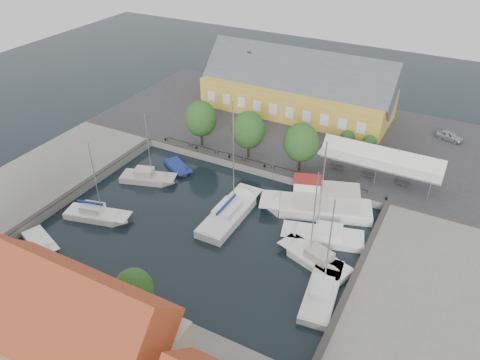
# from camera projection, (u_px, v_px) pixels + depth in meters

# --- Properties ---
(ground) EXTENTS (140.00, 140.00, 0.00)m
(ground) POSITION_uv_depth(u_px,v_px,m) (214.00, 218.00, 51.05)
(ground) COLOR black
(ground) RESTS_ON ground
(north_quay) EXTENTS (56.00, 26.00, 1.00)m
(north_quay) POSITION_uv_depth(u_px,v_px,m) (295.00, 130.00, 67.85)
(north_quay) COLOR #2D2D30
(north_quay) RESTS_ON ground
(west_quay) EXTENTS (12.00, 24.00, 1.00)m
(west_quay) POSITION_uv_depth(u_px,v_px,m) (53.00, 173.00, 57.98)
(west_quay) COLOR slate
(west_quay) RESTS_ON ground
(east_quay) EXTENTS (12.00, 24.00, 1.00)m
(east_quay) POSITION_uv_depth(u_px,v_px,m) (420.00, 298.00, 40.61)
(east_quay) COLOR slate
(east_quay) RESTS_ON ground
(quay_edge_fittings) EXTENTS (56.00, 24.72, 0.40)m
(quay_edge_fittings) POSITION_uv_depth(u_px,v_px,m) (235.00, 188.00, 53.99)
(quay_edge_fittings) COLOR #383533
(quay_edge_fittings) RESTS_ON north_quay
(warehouse) EXTENTS (28.56, 14.00, 9.55)m
(warehouse) POSITION_uv_depth(u_px,v_px,m) (294.00, 89.00, 70.72)
(warehouse) COLOR #BD8B2E
(warehouse) RESTS_ON north_quay
(tent_canopy) EXTENTS (14.00, 4.00, 2.83)m
(tent_canopy) POSITION_uv_depth(u_px,v_px,m) (381.00, 160.00, 54.29)
(tent_canopy) COLOR silver
(tent_canopy) RESTS_ON north_quay
(quay_trees) EXTENTS (18.20, 4.20, 6.30)m
(quay_trees) POSITION_uv_depth(u_px,v_px,m) (248.00, 130.00, 58.10)
(quay_trees) COLOR black
(quay_trees) RESTS_ON north_quay
(car_silver) EXTENTS (3.90, 2.43, 1.24)m
(car_silver) POSITION_uv_depth(u_px,v_px,m) (450.00, 136.00, 63.83)
(car_silver) COLOR #A3A6AB
(car_silver) RESTS_ON north_quay
(car_red) EXTENTS (3.88, 4.96, 1.58)m
(car_red) POSITION_uv_depth(u_px,v_px,m) (245.00, 122.00, 67.02)
(car_red) COLOR maroon
(car_red) RESTS_ON north_quay
(center_sailboat) EXTENTS (3.14, 10.34, 13.90)m
(center_sailboat) POSITION_uv_depth(u_px,v_px,m) (229.00, 215.00, 50.90)
(center_sailboat) COLOR white
(center_sailboat) RESTS_ON ground
(trawler) EXTENTS (12.73, 7.36, 5.00)m
(trawler) POSITION_uv_depth(u_px,v_px,m) (320.00, 204.00, 51.43)
(trawler) COLOR white
(trawler) RESTS_ON ground
(east_boat_a) EXTENTS (8.75, 4.94, 11.89)m
(east_boat_a) POSITION_uv_depth(u_px,v_px,m) (325.00, 237.00, 47.84)
(east_boat_a) COLOR white
(east_boat_a) RESTS_ON ground
(east_boat_b) EXTENTS (7.90, 4.74, 10.47)m
(east_boat_b) POSITION_uv_depth(u_px,v_px,m) (316.00, 261.00, 44.94)
(east_boat_b) COLOR white
(east_boat_b) RESTS_ON ground
(east_boat_c) EXTENTS (3.61, 8.42, 10.50)m
(east_boat_c) POSITION_uv_depth(u_px,v_px,m) (321.00, 294.00, 41.34)
(east_boat_c) COLOR white
(east_boat_c) RESTS_ON ground
(west_boat_b) EXTENTS (7.12, 4.29, 9.54)m
(west_boat_b) POSITION_uv_depth(u_px,v_px,m) (147.00, 179.00, 57.21)
(west_boat_b) COLOR #B9B2A6
(west_boat_b) RESTS_ON ground
(west_boat_d) EXTENTS (7.59, 3.91, 10.01)m
(west_boat_d) POSITION_uv_depth(u_px,v_px,m) (96.00, 216.00, 50.90)
(west_boat_d) COLOR white
(west_boat_d) RESTS_ON ground
(launch_sw) EXTENTS (5.54, 3.63, 0.98)m
(launch_sw) POSITION_uv_depth(u_px,v_px,m) (41.00, 243.00, 47.37)
(launch_sw) COLOR white
(launch_sw) RESTS_ON ground
(launch_nw) EXTENTS (5.05, 4.02, 0.88)m
(launch_nw) POSITION_uv_depth(u_px,v_px,m) (178.00, 168.00, 59.70)
(launch_nw) COLOR navy
(launch_nw) RESTS_ON ground
(townhouses) EXTENTS (36.30, 8.50, 12.00)m
(townhouses) POSITION_uv_depth(u_px,v_px,m) (52.00, 349.00, 29.89)
(townhouses) COLOR beige
(townhouses) RESTS_ON south_bank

